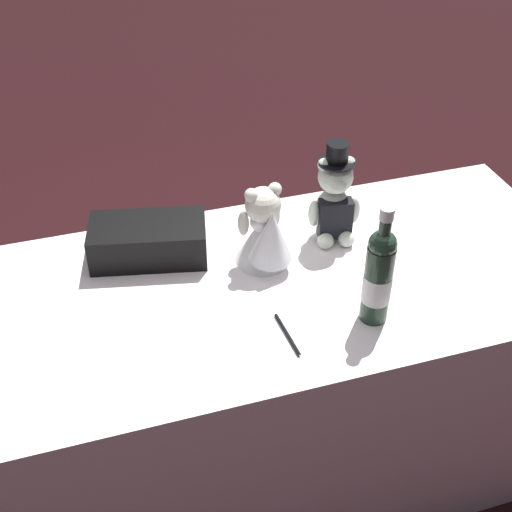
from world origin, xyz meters
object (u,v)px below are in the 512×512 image
(signing_pen, at_px, (288,336))
(gift_case_black, at_px, (148,240))
(champagne_bottle, at_px, (378,275))
(teddy_bear_groom, at_px, (334,201))
(teddy_bear_bride, at_px, (265,232))

(signing_pen, relative_size, gift_case_black, 0.45)
(champagne_bottle, bearing_deg, teddy_bear_groom, -94.91)
(champagne_bottle, bearing_deg, signing_pen, 1.61)
(gift_case_black, bearing_deg, teddy_bear_groom, 173.25)
(teddy_bear_groom, distance_m, champagne_bottle, 0.36)
(teddy_bear_groom, distance_m, gift_case_black, 0.54)
(signing_pen, bearing_deg, gift_case_black, -57.79)
(teddy_bear_groom, height_order, champagne_bottle, champagne_bottle)
(teddy_bear_groom, relative_size, champagne_bottle, 0.91)
(signing_pen, bearing_deg, teddy_bear_groom, -125.76)
(teddy_bear_groom, bearing_deg, gift_case_black, -6.75)
(teddy_bear_bride, bearing_deg, champagne_bottle, 123.40)
(teddy_bear_groom, bearing_deg, teddy_bear_bride, 15.06)
(gift_case_black, bearing_deg, teddy_bear_bride, 157.90)
(teddy_bear_bride, bearing_deg, teddy_bear_groom, -164.94)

